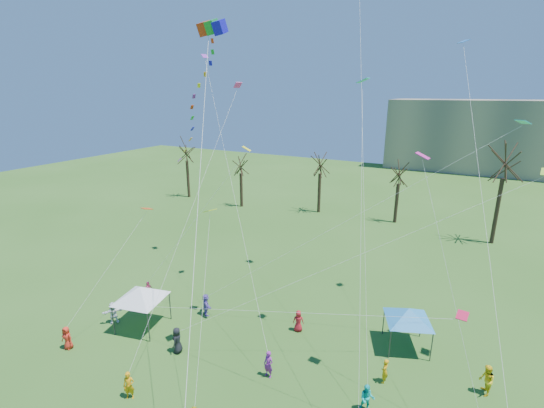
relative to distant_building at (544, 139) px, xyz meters
The scene contains 7 objects.
distant_building is the anchor object (origin of this frame).
bare_tree_row 49.89m from the distant_building, 112.89° to the right, with size 69.71×7.85×11.83m.
big_box_kite 79.43m from the distant_building, 111.06° to the right, with size 4.90×7.71×23.48m.
canopy_tent_white 83.39m from the distant_building, 112.77° to the right, with size 4.27×4.27×3.27m.
canopy_tent_blue 71.88m from the distant_building, 101.93° to the right, with size 3.69×3.69×2.97m.
festival_crowd 80.36m from the distant_building, 106.21° to the right, with size 26.68×11.12×1.86m.
small_kites_aloft 73.99m from the distant_building, 106.50° to the right, with size 26.77×17.47×34.51m.
Camera 1 is at (9.45, -11.72, 16.62)m, focal length 25.00 mm.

